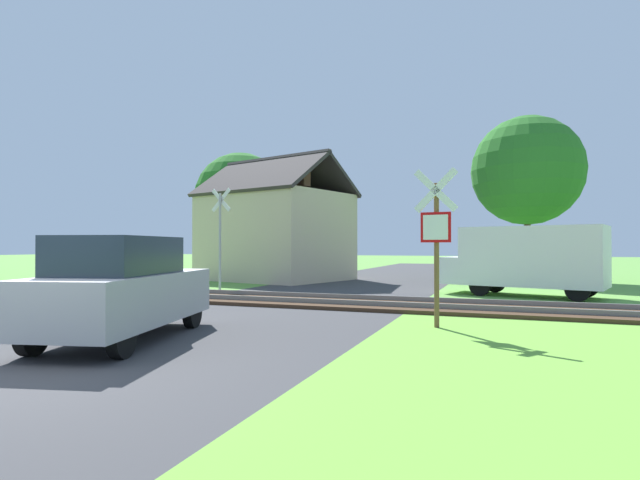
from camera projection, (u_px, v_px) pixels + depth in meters
road_asphalt at (114, 349)px, 7.79m from camera, size 6.95×80.00×0.01m
rail_track at (291, 301)px, 14.25m from camera, size 60.00×2.60×0.22m
stop_sign_near at (436, 236)px, 9.87m from camera, size 0.87×0.18×3.16m
crossing_sign_far at (220, 231)px, 18.36m from camera, size 0.87×0.18×3.76m
house at (276, 234)px, 23.94m from camera, size 7.65×6.92×5.94m
tree_left at (241, 199)px, 27.63m from camera, size 5.09×5.09×6.78m
tree_right at (527, 171)px, 23.28m from camera, size 5.08×5.08×7.68m
mail_truck at (527, 258)px, 16.06m from camera, size 5.22×3.15×2.24m
parked_car at (123, 288)px, 8.54m from camera, size 2.54×4.27×1.78m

